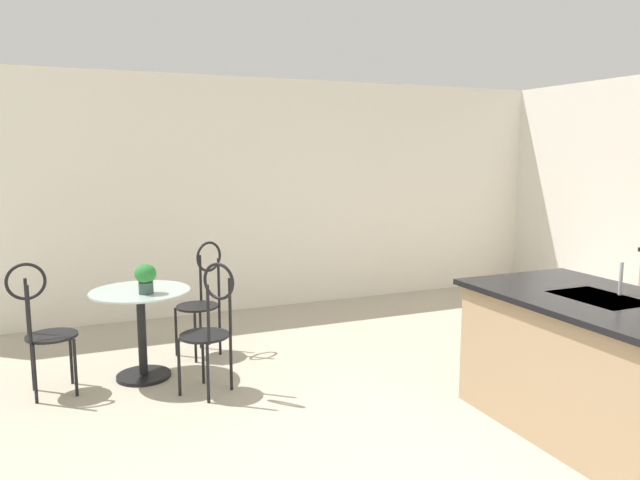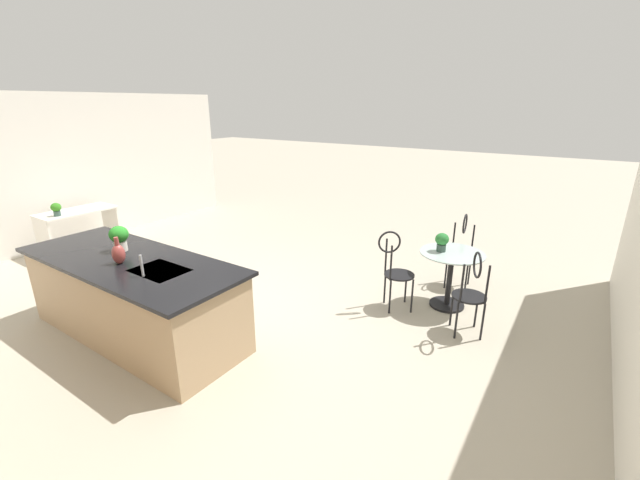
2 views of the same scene
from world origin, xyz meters
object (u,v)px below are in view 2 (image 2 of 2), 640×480
chair_near_window (461,248)px  potted_plant_on_desk (56,209)px  writing_desk (78,223)px  potted_plant_on_table (442,241)px  vase_on_counter (118,254)px  bistro_table (450,274)px  chair_by_island (472,289)px  chair_toward_desk (395,267)px  potted_plant_counter_near (119,237)px

chair_near_window → potted_plant_on_desk: size_ratio=4.76×
writing_desk → potted_plant_on_table: (-5.93, -1.52, 0.37)m
writing_desk → vase_on_counter: (-3.40, 1.20, 0.52)m
writing_desk → vase_on_counter: vase_on_counter is taller
bistro_table → writing_desk: 6.26m
potted_plant_on_table → vase_on_counter: size_ratio=0.83×
chair_by_island → vase_on_counter: bearing=35.3°
chair_near_window → chair_toward_desk: bearing=67.4°
potted_plant_on_table → potted_plant_on_desk: (5.81, 1.87, -0.01)m
chair_toward_desk → potted_plant_on_table: (-0.43, -0.41, 0.30)m
potted_plant_counter_near → potted_plant_on_desk: size_ratio=1.33×
writing_desk → potted_plant_on_desk: (-0.12, 0.35, 0.36)m
potted_plant_on_desk → potted_plant_counter_near: bearing=168.0°
chair_near_window → potted_plant_on_table: bearing=85.4°
potted_plant_on_table → bistro_table: bearing=-166.5°
chair_near_window → potted_plant_counter_near: bearing=47.9°
writing_desk → potted_plant_on_table: size_ratio=5.04×
bistro_table → writing_desk: same height
potted_plant_on_desk → chair_by_island: bearing=-168.2°
bistro_table → chair_by_island: chair_by_island is taller
bistro_table → writing_desk: size_ratio=0.67×
potted_plant_on_table → potted_plant_on_desk: potted_plant_on_table is taller
chair_by_island → chair_toward_desk: size_ratio=1.00×
chair_by_island → chair_toward_desk: same height
chair_by_island → potted_plant_counter_near: size_ratio=3.59×
chair_near_window → writing_desk: size_ratio=0.87×
potted_plant_counter_near → writing_desk: bearing=-17.7°
chair_toward_desk → potted_plant_on_table: 0.67m
chair_near_window → potted_plant_on_desk: bearing=24.2°
potted_plant_on_desk → vase_on_counter: vase_on_counter is taller
bistro_table → chair_near_window: 0.74m
writing_desk → chair_toward_desk: bearing=-168.6°
potted_plant_on_table → chair_toward_desk: bearing=43.9°
chair_by_island → potted_plant_counter_near: 3.97m
writing_desk → potted_plant_counter_near: (-3.05, 0.97, 0.58)m
chair_near_window → vase_on_counter: (2.59, 3.48, 0.46)m
potted_plant_counter_near → vase_on_counter: (-0.35, 0.23, -0.06)m
bistro_table → chair_near_window: bearing=-84.2°
potted_plant_counter_near → vase_on_counter: potted_plant_counter_near is taller
potted_plant_on_desk → vase_on_counter: 3.39m
chair_toward_desk → writing_desk: chair_toward_desk is taller
chair_by_island → potted_plant_on_desk: bearing=11.8°
chair_near_window → potted_plant_counter_near: (2.94, 3.26, 0.51)m
chair_by_island → vase_on_counter: vase_on_counter is taller
chair_near_window → vase_on_counter: size_ratio=3.62×
writing_desk → potted_plant_on_desk: potted_plant_on_desk is taller
chair_toward_desk → potted_plant_counter_near: 3.26m
bistro_table → vase_on_counter: vase_on_counter is taller
writing_desk → chair_by_island: bearing=-171.5°
potted_plant_on_table → potted_plant_on_desk: size_ratio=1.09×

